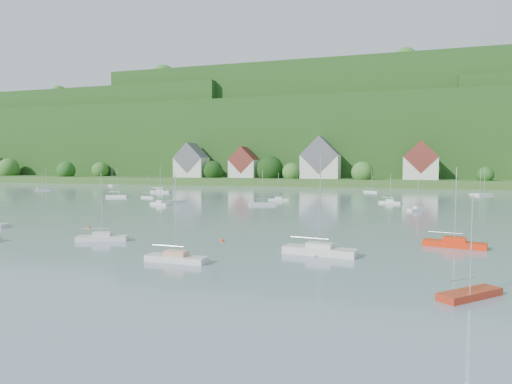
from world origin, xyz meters
TOP-DOWN VIEW (x-y plane):
  - far_shore_strip at (0.00, 200.00)m, footprint 600.00×60.00m
  - forested_ridge at (0.39, 268.57)m, footprint 620.00×181.22m
  - village_building_0 at (-55.00, 187.00)m, footprint 14.00×10.40m
  - village_building_1 at (-30.00, 189.00)m, footprint 12.00×9.36m
  - village_building_2 at (5.00, 188.00)m, footprint 16.00×11.44m
  - village_building_3 at (45.00, 186.00)m, footprint 13.00×10.40m
  - near_sailboat_2 at (16.44, 32.50)m, footprint 6.10×1.93m
  - near_sailboat_3 at (2.40, 40.59)m, footprint 6.20×3.60m
  - near_sailboat_4 at (28.83, 39.92)m, footprint 7.77×3.22m
  - near_sailboat_5 at (42.47, 48.58)m, footprint 6.82×3.27m
  - near_sailboat_7 at (41.17, 28.17)m, footprint 4.69×4.80m
  - mooring_buoy_1 at (28.52, 38.79)m, footprint 0.38×0.38m
  - mooring_buoy_2 at (16.41, 44.45)m, footprint 0.40×0.40m
  - mooring_buoy_3 at (-5.99, 49.06)m, footprint 0.45×0.45m
  - far_sailboat_cluster at (10.35, 118.91)m, footprint 199.95×74.79m

SIDE VIEW (x-z plane):
  - mooring_buoy_1 at x=28.52m, z-range -0.19..0.19m
  - mooring_buoy_2 at x=16.41m, z-range -0.20..0.20m
  - mooring_buoy_3 at x=-5.99m, z-range -0.22..0.22m
  - near_sailboat_7 at x=41.17m, z-range -3.22..3.87m
  - far_sailboat_cluster at x=10.35m, z-range -3.98..4.73m
  - near_sailboat_3 at x=2.40m, z-range -3.61..4.48m
  - near_sailboat_2 at x=16.44m, z-range -3.64..4.51m
  - near_sailboat_5 at x=42.47m, z-range -3.98..4.90m
  - near_sailboat_4 at x=28.83m, z-range -4.59..5.59m
  - far_shore_strip at x=0.00m, z-range 0.00..3.00m
  - village_building_1 at x=-30.00m, z-range 1.75..15.75m
  - village_building_3 at x=45.00m, z-range 1.68..17.18m
  - village_building_0 at x=-55.00m, z-range 1.51..17.51m
  - village_building_2 at x=5.00m, z-range 1.27..19.27m
  - forested_ridge at x=0.39m, z-range -12.06..57.83m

